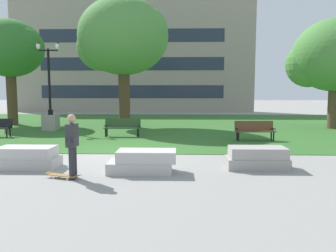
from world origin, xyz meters
TOP-DOWN VIEW (x-y plane):
  - ground_plane at (0.00, 0.00)m, footprint 140.00×140.00m
  - grass_lawn at (0.00, 10.00)m, footprint 40.00×20.00m
  - concrete_block_center at (-2.53, -2.16)m, footprint 1.80×0.90m
  - concrete_block_left at (1.02, -2.62)m, footprint 1.92×0.90m
  - concrete_block_right at (4.38, -2.00)m, footprint 1.80×0.90m
  - person_skateboarder at (-0.76, -3.34)m, footprint 0.25×0.61m
  - skateboard at (-1.03, -3.35)m, footprint 1.03×0.50m
  - park_bench_near_right at (5.56, 3.39)m, footprint 1.82×0.61m
  - park_bench_far_left at (-0.78, 4.54)m, footprint 1.80×0.54m
  - lamp_post_center at (-5.40, 7.04)m, footprint 1.32×0.80m
  - tree_near_left at (11.45, 8.51)m, footprint 5.39×5.14m
  - tree_near_right at (-9.35, 10.29)m, footprint 4.72×4.50m
  - tree_far_left at (-1.49, 9.19)m, footprint 5.93×5.65m
  - building_facade_distant at (-3.00, 24.50)m, footprint 26.55×1.03m

SIDE VIEW (x-z plane):
  - ground_plane at x=0.00m, z-range 0.00..0.00m
  - grass_lawn at x=0.00m, z-range 0.00..0.02m
  - skateboard at x=-1.03m, z-range 0.02..0.15m
  - concrete_block_center at x=-2.53m, z-range -0.01..0.63m
  - concrete_block_left at x=1.02m, z-range -0.01..0.63m
  - concrete_block_right at x=4.38m, z-range -0.01..0.63m
  - park_bench_near_right at x=5.56m, z-range 0.09..0.99m
  - park_bench_far_left at x=-0.78m, z-range 0.09..0.99m
  - person_skateboarder at x=-0.76m, z-range 0.11..1.82m
  - lamp_post_center at x=-5.40m, z-range -1.49..3.59m
  - tree_near_left at x=11.45m, z-range 1.07..7.68m
  - tree_near_right at x=-9.35m, z-range 1.54..8.58m
  - tree_far_left at x=-1.49m, z-range 1.57..9.66m
  - building_facade_distant at x=-3.00m, z-range -0.01..13.20m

